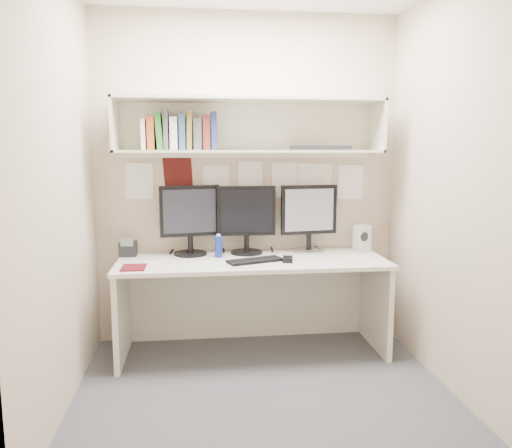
{
  "coord_description": "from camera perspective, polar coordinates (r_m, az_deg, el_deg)",
  "views": [
    {
      "loc": [
        -0.4,
        -2.99,
        1.54
      ],
      "look_at": [
        -0.01,
        0.35,
        1.04
      ],
      "focal_mm": 35.0,
      "sensor_mm": 36.0,
      "label": 1
    }
  ],
  "objects": [
    {
      "name": "overhead_hutch",
      "position": [
        3.87,
        -0.78,
        11.13
      ],
      "size": [
        2.0,
        0.38,
        0.4
      ],
      "color": "beige",
      "rests_on": "wall_back"
    },
    {
      "name": "wall_left",
      "position": [
        3.1,
        -21.66,
        3.41
      ],
      "size": [
        0.02,
        2.0,
        2.6
      ],
      "primitive_type": "cube",
      "color": "#BDA890",
      "rests_on": "ground"
    },
    {
      "name": "desk_phone",
      "position": [
        3.96,
        -14.42,
        -2.74
      ],
      "size": [
        0.13,
        0.12,
        0.15
      ],
      "rotation": [
        0.0,
        0.0,
        -0.08
      ],
      "color": "black",
      "rests_on": "desk"
    },
    {
      "name": "desk",
      "position": [
        3.84,
        -0.41,
        -9.33
      ],
      "size": [
        2.0,
        0.7,
        0.73
      ],
      "color": "silver",
      "rests_on": "floor"
    },
    {
      "name": "monitor_right",
      "position": [
        3.99,
        6.07,
        0.86
      ],
      "size": [
        0.46,
        0.25,
        0.53
      ],
      "rotation": [
        0.0,
        0.0,
        0.14
      ],
      "color": "#A5A5AA",
      "rests_on": "desk"
    },
    {
      "name": "mouse",
      "position": [
        3.66,
        3.63,
        -4.05
      ],
      "size": [
        0.09,
        0.13,
        0.04
      ],
      "primitive_type": "cube",
      "rotation": [
        0.0,
        0.0,
        -0.21
      ],
      "color": "black",
      "rests_on": "desk"
    },
    {
      "name": "wall_back",
      "position": [
        4.01,
        -0.97,
        5.03
      ],
      "size": [
        2.4,
        0.02,
        2.6
      ],
      "primitive_type": "cube",
      "color": "#BDA890",
      "rests_on": "ground"
    },
    {
      "name": "monitor_center",
      "position": [
        3.91,
        -1.1,
        0.73
      ],
      "size": [
        0.46,
        0.25,
        0.53
      ],
      "rotation": [
        0.0,
        0.0,
        -0.01
      ],
      "color": "black",
      "rests_on": "desk"
    },
    {
      "name": "monitor_left",
      "position": [
        3.89,
        -7.56,
        0.67
      ],
      "size": [
        0.46,
        0.25,
        0.54
      ],
      "rotation": [
        0.0,
        0.0,
        0.17
      ],
      "color": "black",
      "rests_on": "desk"
    },
    {
      "name": "book_stack",
      "position": [
        3.81,
        -8.67,
        10.31
      ],
      "size": [
        0.55,
        0.18,
        0.29
      ],
      "color": "white",
      "rests_on": "overhead_hutch"
    },
    {
      "name": "blue_bottle",
      "position": [
        3.81,
        -4.31,
        -2.55
      ],
      "size": [
        0.06,
        0.06,
        0.18
      ],
      "color": "navy",
      "rests_on": "desk"
    },
    {
      "name": "speaker",
      "position": [
        4.11,
        12.02,
        -1.58
      ],
      "size": [
        0.14,
        0.14,
        0.21
      ],
      "rotation": [
        0.0,
        0.0,
        0.37
      ],
      "color": "#BABAB5",
      "rests_on": "desk"
    },
    {
      "name": "wall_right",
      "position": [
        3.4,
        21.48,
        3.81
      ],
      "size": [
        0.02,
        2.0,
        2.6
      ],
      "primitive_type": "cube",
      "color": "#BDA890",
      "rests_on": "ground"
    },
    {
      "name": "wall_front",
      "position": [
        2.04,
        4.68,
        1.63
      ],
      "size": [
        2.4,
        0.02,
        2.6
      ],
      "primitive_type": "cube",
      "color": "#BDA890",
      "rests_on": "ground"
    },
    {
      "name": "hutch_tray",
      "position": [
        3.9,
        7.39,
        8.63
      ],
      "size": [
        0.48,
        0.24,
        0.03
      ],
      "primitive_type": "cube",
      "rotation": [
        0.0,
        0.0,
        -0.15
      ],
      "color": "black",
      "rests_on": "overhead_hutch"
    },
    {
      "name": "maroon_notebook",
      "position": [
        3.56,
        -13.83,
        -4.85
      ],
      "size": [
        0.16,
        0.2,
        0.01
      ],
      "primitive_type": "cube",
      "rotation": [
        0.0,
        0.0,
        0.01
      ],
      "color": "#540E14",
      "rests_on": "desk"
    },
    {
      "name": "floor",
      "position": [
        3.38,
        0.88,
        -18.62
      ],
      "size": [
        2.4,
        2.0,
        0.01
      ],
      "primitive_type": "cube",
      "color": "#444449",
      "rests_on": "ground"
    },
    {
      "name": "pinned_papers",
      "position": [
        4.01,
        -0.96,
        4.31
      ],
      "size": [
        1.92,
        0.01,
        0.48
      ],
      "primitive_type": null,
      "color": "white",
      "rests_on": "wall_back"
    },
    {
      "name": "keyboard",
      "position": [
        3.65,
        -0.1,
        -4.2
      ],
      "size": [
        0.43,
        0.27,
        0.02
      ],
      "primitive_type": "cube",
      "rotation": [
        0.0,
        0.0,
        0.35
      ],
      "color": "black",
      "rests_on": "desk"
    }
  ]
}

